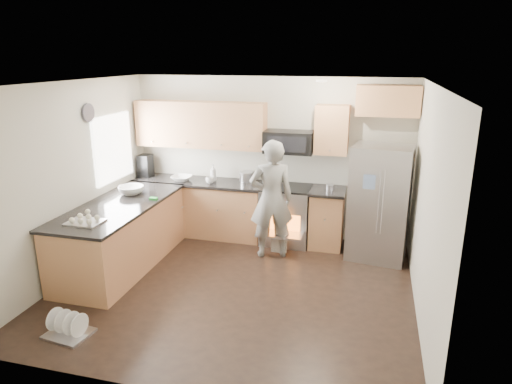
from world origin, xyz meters
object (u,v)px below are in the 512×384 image
(person, at_px, (271,199))
(dish_rack, at_px, (68,329))
(stove_range, at_px, (286,202))
(refrigerator, at_px, (379,203))

(person, height_order, dish_rack, person)
(dish_rack, bearing_deg, person, 57.14)
(stove_range, distance_m, dish_rack, 3.66)
(stove_range, relative_size, person, 1.01)
(refrigerator, bearing_deg, dish_rack, -129.76)
(dish_rack, bearing_deg, stove_range, 60.47)
(refrigerator, bearing_deg, stove_range, 178.35)
(stove_range, height_order, person, stove_range)
(stove_range, xyz_separation_m, refrigerator, (1.42, -0.24, 0.17))
(stove_range, xyz_separation_m, dish_rack, (-1.78, -3.15, -0.60))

